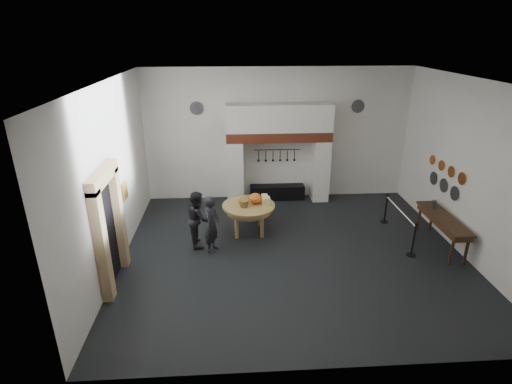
{
  "coord_description": "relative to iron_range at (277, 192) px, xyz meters",
  "views": [
    {
      "loc": [
        -1.58,
        -9.29,
        5.57
      ],
      "look_at": [
        -0.92,
        1.08,
        1.35
      ],
      "focal_mm": 28.0,
      "sensor_mm": 36.0,
      "label": 1
    }
  ],
  "objects": [
    {
      "name": "wall_plaque",
      "position": [
        -4.45,
        -2.92,
        1.35
      ],
      "size": [
        0.05,
        0.34,
        0.44
      ],
      "primitive_type": "cube",
      "color": "gold",
      "rests_on": "wall_left"
    },
    {
      "name": "visitor_near",
      "position": [
        -2.15,
        -3.47,
        0.55
      ],
      "size": [
        0.55,
        0.67,
        1.6
      ],
      "primitive_type": "imported",
      "rotation": [
        0.0,
        0.0,
        1.25
      ],
      "color": "black",
      "rests_on": "floor"
    },
    {
      "name": "barrier_post_near",
      "position": [
        3.14,
        -4.07,
        0.2
      ],
      "size": [
        0.05,
        0.05,
        0.9
      ],
      "primitive_type": "cylinder",
      "color": "black",
      "rests_on": "floor"
    },
    {
      "name": "door_jamb_near",
      "position": [
        -4.38,
        -5.42,
        1.05
      ],
      "size": [
        0.22,
        0.3,
        2.6
      ],
      "primitive_type": "cube",
      "color": "tan",
      "rests_on": "floor"
    },
    {
      "name": "iron_range",
      "position": [
        0.0,
        0.0,
        0.0
      ],
      "size": [
        1.9,
        0.45,
        0.5
      ],
      "primitive_type": "cube",
      "color": "black",
      "rests_on": "floor"
    },
    {
      "name": "pumpkin",
      "position": [
        -0.92,
        -2.34,
        0.78
      ],
      "size": [
        0.36,
        0.36,
        0.31
      ],
      "primitive_type": "ellipsoid",
      "color": "orange",
      "rests_on": "work_table"
    },
    {
      "name": "pewter_plate_left",
      "position": [
        4.46,
        -3.32,
        1.2
      ],
      "size": [
        0.03,
        0.4,
        0.4
      ],
      "primitive_type": "cylinder",
      "rotation": [
        0.0,
        1.57,
        0.0
      ],
      "color": "#4C4C51",
      "rests_on": "wall_right"
    },
    {
      "name": "pewter_plate_back_left",
      "position": [
        -2.7,
        0.24,
        2.95
      ],
      "size": [
        0.44,
        0.03,
        0.44
      ],
      "primitive_type": "cylinder",
      "rotation": [
        1.57,
        0.0,
        0.0
      ],
      "color": "#4C4C51",
      "rests_on": "wall_back"
    },
    {
      "name": "work_table",
      "position": [
        -1.12,
        -2.44,
        0.59
      ],
      "size": [
        1.85,
        1.85,
        0.07
      ],
      "primitive_type": "cylinder",
      "rotation": [
        0.0,
        0.0,
        0.24
      ],
      "color": "tan",
      "rests_on": "floor"
    },
    {
      "name": "cheese_block_big",
      "position": [
        -0.62,
        -2.49,
        0.74
      ],
      "size": [
        0.22,
        0.22,
        0.24
      ],
      "primitive_type": "cube",
      "color": "#E1D386",
      "rests_on": "work_table"
    },
    {
      "name": "floor",
      "position": [
        0.0,
        -3.72,
        -0.25
      ],
      "size": [
        9.0,
        8.0,
        0.02
      ],
      "primitive_type": "cube",
      "color": "black",
      "rests_on": "ground"
    },
    {
      "name": "door_lintel",
      "position": [
        -4.38,
        -4.72,
        2.4
      ],
      "size": [
        0.22,
        1.7,
        0.3
      ],
      "primitive_type": "cube",
      "color": "tan",
      "rests_on": "door_jamb_near"
    },
    {
      "name": "wall_left",
      "position": [
        -4.5,
        -3.72,
        2.0
      ],
      "size": [
        0.02,
        8.0,
        4.5
      ],
      "primitive_type": "cube",
      "color": "silver",
      "rests_on": "floor"
    },
    {
      "name": "copper_pan_c",
      "position": [
        4.46,
        -2.42,
        1.7
      ],
      "size": [
        0.03,
        0.3,
        0.3
      ],
      "primitive_type": "cylinder",
      "rotation": [
        0.0,
        1.57,
        0.0
      ],
      "color": "#C6662D",
      "rests_on": "wall_right"
    },
    {
      "name": "copper_pan_a",
      "position": [
        4.46,
        -3.52,
        1.7
      ],
      "size": [
        0.03,
        0.34,
        0.34
      ],
      "primitive_type": "cylinder",
      "rotation": [
        0.0,
        1.57,
        0.0
      ],
      "color": "#C6662D",
      "rests_on": "wall_right"
    },
    {
      "name": "chimney_pier_right",
      "position": [
        1.48,
        -0.07,
        0.82
      ],
      "size": [
        0.55,
        0.7,
        2.15
      ],
      "primitive_type": "cube",
      "color": "silver",
      "rests_on": "floor"
    },
    {
      "name": "door_jamb_far",
      "position": [
        -4.38,
        -4.02,
        1.05
      ],
      "size": [
        0.22,
        0.3,
        2.6
      ],
      "primitive_type": "cube",
      "color": "tan",
      "rests_on": "floor"
    },
    {
      "name": "side_table",
      "position": [
        4.1,
        -3.64,
        0.62
      ],
      "size": [
        0.55,
        2.2,
        0.06
      ],
      "primitive_type": "cube",
      "color": "#392415",
      "rests_on": "floor"
    },
    {
      "name": "wicker_basket",
      "position": [
        -1.27,
        -2.59,
        0.73
      ],
      "size": [
        0.39,
        0.39,
        0.22
      ],
      "primitive_type": "cone",
      "rotation": [
        3.14,
        0.0,
        0.24
      ],
      "color": "olive",
      "rests_on": "work_table"
    },
    {
      "name": "pewter_jug",
      "position": [
        4.1,
        -3.04,
        0.76
      ],
      "size": [
        0.12,
        0.12,
        0.22
      ],
      "primitive_type": "cylinder",
      "color": "#48484C",
      "rests_on": "side_table"
    },
    {
      "name": "cheese_block_small",
      "position": [
        -0.64,
        -2.19,
        0.72
      ],
      "size": [
        0.18,
        0.18,
        0.2
      ],
      "primitive_type": "cube",
      "color": "#E8E98B",
      "rests_on": "work_table"
    },
    {
      "name": "wall_back",
      "position": [
        0.0,
        0.28,
        2.0
      ],
      "size": [
        9.0,
        0.02,
        4.5
      ],
      "primitive_type": "cube",
      "color": "silver",
      "rests_on": "floor"
    },
    {
      "name": "pewter_plate_right",
      "position": [
        4.46,
        -2.12,
        1.2
      ],
      "size": [
        0.03,
        0.4,
        0.4
      ],
      "primitive_type": "cylinder",
      "rotation": [
        0.0,
        1.57,
        0.0
      ],
      "color": "#4C4C51",
      "rests_on": "wall_right"
    },
    {
      "name": "barrier_post_far",
      "position": [
        3.14,
        -2.07,
        0.2
      ],
      "size": [
        0.05,
        0.05,
        0.9
      ],
      "primitive_type": "cylinder",
      "color": "black",
      "rests_on": "floor"
    },
    {
      "name": "copper_pan_d",
      "position": [
        4.46,
        -1.87,
        1.7
      ],
      "size": [
        0.03,
        0.28,
        0.28
      ],
      "primitive_type": "cylinder",
      "rotation": [
        0.0,
        1.57,
        0.0
      ],
      "color": "#C6662D",
      "rests_on": "wall_right"
    },
    {
      "name": "wall_front",
      "position": [
        0.0,
        -7.72,
        2.0
      ],
      "size": [
        9.0,
        0.02,
        4.5
      ],
      "primitive_type": "cube",
      "color": "silver",
      "rests_on": "floor"
    },
    {
      "name": "utensil_rail",
      "position": [
        0.0,
        0.2,
        1.5
      ],
      "size": [
        1.6,
        0.02,
        0.02
      ],
      "primitive_type": "cylinder",
      "rotation": [
        0.0,
        1.57,
        0.0
      ],
      "color": "black",
      "rests_on": "wall_back"
    },
    {
      "name": "bread_loaf",
      "position": [
        -1.22,
        -2.09,
        0.69
      ],
      "size": [
        0.31,
        0.18,
        0.13
      ],
      "primitive_type": "ellipsoid",
      "color": "#A86D3B",
      "rests_on": "work_table"
    },
    {
      "name": "barrier_rope",
      "position": [
        3.14,
        -3.07,
        0.6
      ],
      "size": [
        0.04,
        2.0,
        0.04
      ],
      "primitive_type": "cylinder",
      "rotation": [
        1.57,
        0.0,
        0.0
      ],
      "color": "white",
      "rests_on": "barrier_post_near"
    },
    {
      "name": "hearth_brick_band",
      "position": [
        0.0,
        -0.07,
        2.06
      ],
      "size": [
        3.5,
        0.72,
        0.32
      ],
      "primitive_type": "cube",
      "color": "#9E442B",
      "rests_on": "chimney_pier_left"
    },
    {
      "name": "visitor_far",
      "position": [
        -2.55,
        -3.07,
        0.53
      ],
      "size": [
        0.74,
        0.87,
        1.57
      ],
      "primitive_type": "imported",
      "rotation": [
        0.0,
        0.0,
        1.78
      ],
      "color": "black",
      "rests_on": "floor"
    },
    {
      "name": "wall_right",
      "position": [
        4.5,
        -3.72,
        2.0
      ],
      "size": [
        0.02,
        8.0,
        4.5
      ],
      "primitive_type": "cube",
      "color": "silver",
      "rests_on": "floor"
    },
    {
      "name": "ceiling",
      "position": [
        0.0,
        -3.72,
        4.25
      ],
      "size": [
        9.0,
        8.0,
        0.02
      ],
      "primitive_type": "cube",
      "color": "silver",
      "rests_on": "wall_back"
    },
    {
      "name": "chimney_pier_left",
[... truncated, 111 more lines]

